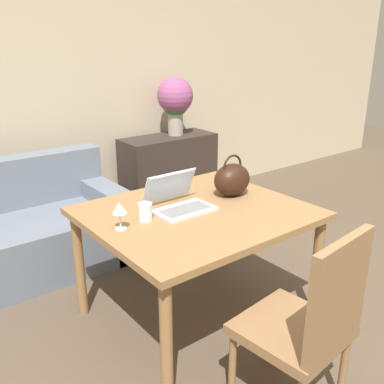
{
  "coord_description": "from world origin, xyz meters",
  "views": [
    {
      "loc": [
        -1.51,
        -0.97,
        1.66
      ],
      "look_at": [
        -0.1,
        0.85,
        0.85
      ],
      "focal_mm": 40.0,
      "sensor_mm": 36.0,
      "label": 1
    }
  ],
  "objects": [
    {
      "name": "flower_vase",
      "position": [
        0.98,
        2.49,
        1.12
      ],
      "size": [
        0.36,
        0.36,
        0.57
      ],
      "color": "#9E998E",
      "rests_on": "sideboard"
    },
    {
      "name": "wall_back",
      "position": [
        0.0,
        2.81,
        1.35
      ],
      "size": [
        10.0,
        0.06,
        2.7
      ],
      "color": "beige",
      "rests_on": "ground_plane"
    },
    {
      "name": "chair",
      "position": [
        -0.14,
        -0.05,
        0.51
      ],
      "size": [
        0.48,
        0.48,
        0.94
      ],
      "rotation": [
        0.0,
        0.0,
        0.1
      ],
      "color": "olive",
      "rests_on": "ground_plane"
    },
    {
      "name": "wine_glass",
      "position": [
        -0.54,
        0.88,
        0.84
      ],
      "size": [
        0.08,
        0.08,
        0.15
      ],
      "color": "silver",
      "rests_on": "dining_table"
    },
    {
      "name": "handbag",
      "position": [
        0.28,
        0.91,
        0.84
      ],
      "size": [
        0.25,
        0.19,
        0.27
      ],
      "color": "black",
      "rests_on": "dining_table"
    },
    {
      "name": "dining_table",
      "position": [
        -0.06,
        0.85,
        0.65
      ],
      "size": [
        1.23,
        1.07,
        0.73
      ],
      "color": "olive",
      "rests_on": "ground_plane"
    },
    {
      "name": "sideboard",
      "position": [
        0.88,
        2.48,
        0.39
      ],
      "size": [
        0.97,
        0.4,
        0.77
      ],
      "color": "#332823",
      "rests_on": "ground_plane"
    },
    {
      "name": "laptop",
      "position": [
        -0.13,
        0.94,
        0.79
      ],
      "size": [
        0.35,
        0.31,
        0.21
      ],
      "color": "silver",
      "rests_on": "dining_table"
    },
    {
      "name": "drinking_glass",
      "position": [
        -0.38,
        0.9,
        0.78
      ],
      "size": [
        0.08,
        0.08,
        0.1
      ],
      "color": "silver",
      "rests_on": "dining_table"
    }
  ]
}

